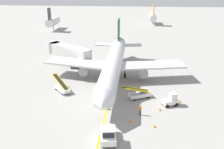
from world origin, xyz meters
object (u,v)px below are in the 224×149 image
safety_cone_wingtip_left (180,101)px  safety_cone_tail_area (155,126)px  ground_crew_marshaller (140,110)px  belt_loader_forward_hold (62,87)px  safety_cone_nose_right (160,109)px  safety_cone_wingtip_right (130,121)px  safety_cone_nose_left (95,91)px  airliner (114,64)px  baggage_tug_near_wing (171,100)px  jet_bridge (65,51)px  pushback_tug (108,134)px  belt_loader_aft_hold (139,94)px

safety_cone_wingtip_left → safety_cone_tail_area: size_ratio=1.00×
ground_crew_marshaller → safety_cone_tail_area: (1.92, -3.09, -0.69)m
belt_loader_forward_hold → safety_cone_nose_right: size_ratio=10.26×
safety_cone_wingtip_right → safety_cone_tail_area: size_ratio=1.00×
safety_cone_nose_left → safety_cone_tail_area: size_ratio=1.00×
airliner → safety_cone_nose_left: 7.40m
baggage_tug_near_wing → safety_cone_nose_right: 2.79m
belt_loader_forward_hold → safety_cone_tail_area: size_ratio=10.26×
ground_crew_marshaller → safety_cone_wingtip_left: (6.62, 4.64, -0.69)m
ground_crew_marshaller → safety_cone_wingtip_right: 2.70m
jet_bridge → belt_loader_forward_hold: 14.70m
safety_cone_nose_left → safety_cone_tail_area: 14.36m
pushback_tug → safety_cone_wingtip_left: pushback_tug is taller
ground_crew_marshaller → safety_cone_tail_area: 3.70m
baggage_tug_near_wing → safety_cone_wingtip_right: bearing=-138.6°
belt_loader_aft_hold → jet_bridge: bearing=137.1°
safety_cone_nose_right → pushback_tug: bearing=-130.8°
airliner → safety_cone_wingtip_left: airliner is taller
ground_crew_marshaller → safety_cone_nose_right: size_ratio=3.86×
jet_bridge → baggage_tug_near_wing: (21.82, -17.75, -2.62)m
airliner → safety_cone_tail_area: (7.00, -16.46, -3.20)m
belt_loader_forward_hold → safety_cone_nose_left: 5.93m
airliner → belt_loader_aft_hold: 9.56m
pushback_tug → baggage_tug_near_wing: pushback_tug is taller
airliner → jet_bridge: (-11.80, 7.87, 0.12)m
pushback_tug → safety_cone_nose_left: (-3.88, 14.06, -0.77)m
belt_loader_forward_hold → safety_cone_wingtip_left: (20.47, -2.49, -0.56)m
ground_crew_marshaller → safety_cone_nose_left: ground_crew_marshaller is taller
pushback_tug → ground_crew_marshaller: size_ratio=2.24×
airliner → baggage_tug_near_wing: size_ratio=12.96×
belt_loader_aft_hold → ground_crew_marshaller: (0.08, -5.66, 0.13)m
safety_cone_tail_area → airliner: bearing=113.0°
airliner → safety_cone_nose_left: size_ratio=80.07×
safety_cone_nose_left → baggage_tug_near_wing: bearing=-16.6°
ground_crew_marshaller → belt_loader_forward_hold: bearing=152.8°
safety_cone_tail_area → safety_cone_nose_right: bearing=76.1°
baggage_tug_near_wing → belt_loader_aft_hold: belt_loader_aft_hold is taller
pushback_tug → belt_loader_forward_hold: belt_loader_forward_hold is taller
airliner → safety_cone_tail_area: airliner is taller
safety_cone_tail_area → belt_loader_forward_hold: bearing=147.1°
safety_cone_nose_left → safety_cone_wingtip_left: size_ratio=1.00×
baggage_tug_near_wing → safety_cone_nose_right: bearing=-134.2°
safety_cone_nose_right → safety_cone_tail_area: same height
belt_loader_aft_hold → safety_cone_nose_right: belt_loader_aft_hold is taller
belt_loader_forward_hold → jet_bridge: bearing=102.1°
belt_loader_forward_hold → safety_cone_wingtip_left: belt_loader_forward_hold is taller
baggage_tug_near_wing → airliner: bearing=135.4°
airliner → baggage_tug_near_wing: airliner is taller
baggage_tug_near_wing → safety_cone_wingtip_left: 2.14m
belt_loader_forward_hold → ground_crew_marshaller: belt_loader_forward_hold is taller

